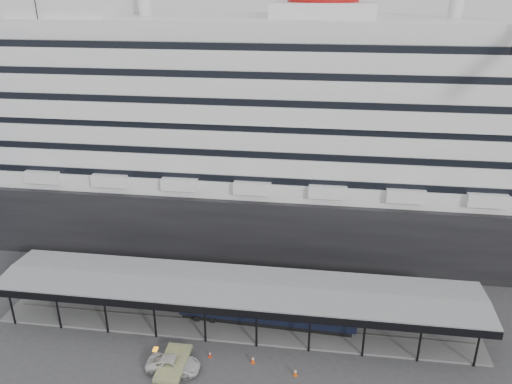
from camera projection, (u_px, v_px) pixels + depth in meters
ground at (229, 349)px, 54.98m from camera, size 200.00×200.00×0.00m
cruise_ship at (266, 116)px, 77.16m from camera, size 130.00×30.00×43.90m
platform_canopy at (237, 304)px, 58.64m from camera, size 56.00×9.18×5.30m
port_truck at (173, 364)px, 51.65m from camera, size 5.57×2.57×1.55m
pullman_carriage at (267, 306)px, 58.14m from camera, size 20.86×3.54×20.39m
traffic_cone_left at (210, 354)px, 53.70m from camera, size 0.37×0.37×0.68m
traffic_cone_mid at (253, 360)px, 52.84m from camera, size 0.52×0.52×0.83m
traffic_cone_right at (295, 372)px, 51.11m from camera, size 0.56×0.56×0.84m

